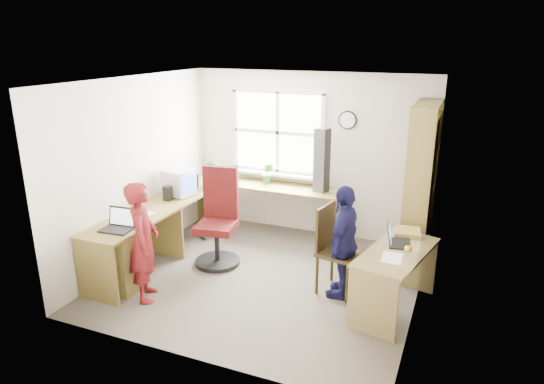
{
  "coord_description": "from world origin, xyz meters",
  "views": [
    {
      "loc": [
        2.15,
        -4.95,
        2.85
      ],
      "look_at": [
        0.0,
        0.25,
        1.05
      ],
      "focal_mm": 32.0,
      "sensor_mm": 36.0,
      "label": 1
    }
  ],
  "objects_px": {
    "person_red": "(143,242)",
    "potted_plant": "(268,173)",
    "laptop_left": "(119,224)",
    "right_desk": "(396,267)",
    "cd_tower": "(322,160)",
    "swivel_chair": "(218,223)",
    "wooden_chair": "(334,246)",
    "l_desk": "(160,237)",
    "person_navy": "(344,242)",
    "crt_monitor": "(179,182)",
    "bookshelf": "(420,190)",
    "laptop_right": "(395,240)",
    "person_green": "(216,199)"
  },
  "relations": [
    {
      "from": "bookshelf",
      "to": "potted_plant",
      "type": "relative_size",
      "value": 6.63
    },
    {
      "from": "swivel_chair",
      "to": "wooden_chair",
      "type": "bearing_deg",
      "value": -16.09
    },
    {
      "from": "bookshelf",
      "to": "laptop_right",
      "type": "height_order",
      "value": "bookshelf"
    },
    {
      "from": "bookshelf",
      "to": "potted_plant",
      "type": "bearing_deg",
      "value": 172.47
    },
    {
      "from": "crt_monitor",
      "to": "cd_tower",
      "type": "distance_m",
      "value": 2.02
    },
    {
      "from": "wooden_chair",
      "to": "crt_monitor",
      "type": "distance_m",
      "value": 2.42
    },
    {
      "from": "l_desk",
      "to": "wooden_chair",
      "type": "relative_size",
      "value": 2.86
    },
    {
      "from": "right_desk",
      "to": "crt_monitor",
      "type": "height_order",
      "value": "crt_monitor"
    },
    {
      "from": "wooden_chair",
      "to": "person_navy",
      "type": "height_order",
      "value": "person_navy"
    },
    {
      "from": "cd_tower",
      "to": "crt_monitor",
      "type": "bearing_deg",
      "value": -135.95
    },
    {
      "from": "bookshelf",
      "to": "swivel_chair",
      "type": "distance_m",
      "value": 2.62
    },
    {
      "from": "crt_monitor",
      "to": "person_green",
      "type": "relative_size",
      "value": 0.37
    },
    {
      "from": "right_desk",
      "to": "person_red",
      "type": "relative_size",
      "value": 0.94
    },
    {
      "from": "crt_monitor",
      "to": "laptop_left",
      "type": "bearing_deg",
      "value": -77.24
    },
    {
      "from": "person_red",
      "to": "bookshelf",
      "type": "bearing_deg",
      "value": -81.21
    },
    {
      "from": "cd_tower",
      "to": "potted_plant",
      "type": "height_order",
      "value": "cd_tower"
    },
    {
      "from": "wooden_chair",
      "to": "person_red",
      "type": "height_order",
      "value": "person_red"
    },
    {
      "from": "l_desk",
      "to": "laptop_left",
      "type": "relative_size",
      "value": 8.03
    },
    {
      "from": "l_desk",
      "to": "person_red",
      "type": "height_order",
      "value": "person_red"
    },
    {
      "from": "right_desk",
      "to": "crt_monitor",
      "type": "relative_size",
      "value": 3.07
    },
    {
      "from": "cd_tower",
      "to": "person_navy",
      "type": "xyz_separation_m",
      "value": [
        0.71,
        -1.44,
        -0.54
      ]
    },
    {
      "from": "laptop_right",
      "to": "person_red",
      "type": "relative_size",
      "value": 0.25
    },
    {
      "from": "swivel_chair",
      "to": "person_red",
      "type": "xyz_separation_m",
      "value": [
        -0.31,
        -1.16,
        0.15
      ]
    },
    {
      "from": "right_desk",
      "to": "cd_tower",
      "type": "distance_m",
      "value": 2.14
    },
    {
      "from": "laptop_left",
      "to": "cd_tower",
      "type": "height_order",
      "value": "cd_tower"
    },
    {
      "from": "person_red",
      "to": "wooden_chair",
      "type": "bearing_deg",
      "value": -91.8
    },
    {
      "from": "bookshelf",
      "to": "wooden_chair",
      "type": "height_order",
      "value": "bookshelf"
    },
    {
      "from": "l_desk",
      "to": "cd_tower",
      "type": "bearing_deg",
      "value": 47.27
    },
    {
      "from": "crt_monitor",
      "to": "person_red",
      "type": "relative_size",
      "value": 0.31
    },
    {
      "from": "wooden_chair",
      "to": "cd_tower",
      "type": "bearing_deg",
      "value": 124.38
    },
    {
      "from": "crt_monitor",
      "to": "person_red",
      "type": "xyz_separation_m",
      "value": [
        0.44,
        -1.42,
        -0.25
      ]
    },
    {
      "from": "person_red",
      "to": "potted_plant",
      "type": "bearing_deg",
      "value": -40.44
    },
    {
      "from": "right_desk",
      "to": "bookshelf",
      "type": "xyz_separation_m",
      "value": [
        0.07,
        1.3,
        0.5
      ]
    },
    {
      "from": "l_desk",
      "to": "potted_plant",
      "type": "relative_size",
      "value": 9.31
    },
    {
      "from": "person_red",
      "to": "swivel_chair",
      "type": "bearing_deg",
      "value": -44.22
    },
    {
      "from": "swivel_chair",
      "to": "laptop_left",
      "type": "height_order",
      "value": "swivel_chair"
    },
    {
      "from": "swivel_chair",
      "to": "cd_tower",
      "type": "xyz_separation_m",
      "value": [
        1.02,
        1.2,
        0.66
      ]
    },
    {
      "from": "crt_monitor",
      "to": "laptop_left",
      "type": "xyz_separation_m",
      "value": [
        0.05,
        -1.33,
        -0.13
      ]
    },
    {
      "from": "laptop_left",
      "to": "person_red",
      "type": "relative_size",
      "value": 0.27
    },
    {
      "from": "right_desk",
      "to": "cd_tower",
      "type": "bearing_deg",
      "value": 143.14
    },
    {
      "from": "potted_plant",
      "to": "person_red",
      "type": "bearing_deg",
      "value": -101.22
    },
    {
      "from": "right_desk",
      "to": "person_red",
      "type": "distance_m",
      "value": 2.77
    },
    {
      "from": "bookshelf",
      "to": "laptop_left",
      "type": "height_order",
      "value": "bookshelf"
    },
    {
      "from": "laptop_left",
      "to": "person_red",
      "type": "bearing_deg",
      "value": -17.81
    },
    {
      "from": "swivel_chair",
      "to": "crt_monitor",
      "type": "relative_size",
      "value": 2.98
    },
    {
      "from": "wooden_chair",
      "to": "potted_plant",
      "type": "distance_m",
      "value": 2.05
    },
    {
      "from": "cd_tower",
      "to": "laptop_right",
      "type": "bearing_deg",
      "value": -30.87
    },
    {
      "from": "right_desk",
      "to": "bookshelf",
      "type": "bearing_deg",
      "value": 99.76
    },
    {
      "from": "laptop_right",
      "to": "person_green",
      "type": "relative_size",
      "value": 0.3
    },
    {
      "from": "cd_tower",
      "to": "person_red",
      "type": "xyz_separation_m",
      "value": [
        -1.33,
        -2.35,
        -0.52
      ]
    }
  ]
}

